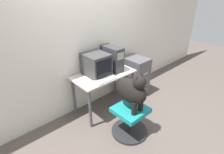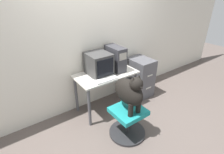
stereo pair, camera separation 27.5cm
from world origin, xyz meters
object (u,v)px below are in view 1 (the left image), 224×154
keyboard (105,80)px  office_chair (130,120)px  dog (132,90)px  pc_tower (112,58)px  filing_cabinet (135,76)px  crt_monitor (96,64)px

keyboard → office_chair: size_ratio=0.70×
dog → office_chair: bearing=90.0°
pc_tower → office_chair: bearing=-113.5°
filing_cabinet → office_chair: bearing=-142.0°
crt_monitor → filing_cabinet: 1.12m
office_chair → keyboard: bearing=92.9°
keyboard → office_chair: keyboard is taller
office_chair → filing_cabinet: bearing=38.0°
dog → pc_tower: bearing=66.6°
dog → filing_cabinet: size_ratio=0.76×
office_chair → dog: 0.56m
dog → keyboard: bearing=92.9°
pc_tower → dog: size_ratio=0.71×
office_chair → dog: (0.00, -0.00, 0.56)m
crt_monitor → office_chair: crt_monitor is taller
filing_cabinet → keyboard: bearing=-168.0°
keyboard → dog: (0.03, -0.56, 0.04)m
keyboard → filing_cabinet: size_ratio=0.50×
crt_monitor → office_chair: (-0.00, -0.82, -0.69)m
crt_monitor → office_chair: size_ratio=0.76×
pc_tower → office_chair: pc_tower is taller
pc_tower → keyboard: (-0.38, -0.25, -0.21)m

